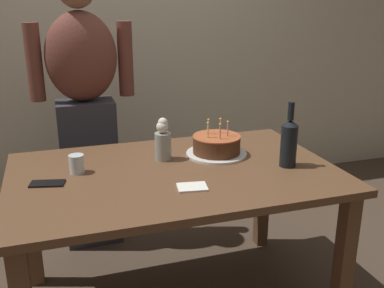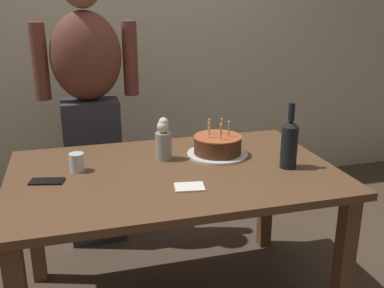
{
  "view_description": "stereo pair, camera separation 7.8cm",
  "coord_description": "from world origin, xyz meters",
  "px_view_note": "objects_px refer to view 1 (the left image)",
  "views": [
    {
      "loc": [
        -0.51,
        -1.86,
        1.5
      ],
      "look_at": [
        0.11,
        0.06,
        0.84
      ],
      "focal_mm": 41.5,
      "sensor_mm": 36.0,
      "label": 1
    },
    {
      "loc": [
        -0.44,
        -1.88,
        1.5
      ],
      "look_at": [
        0.11,
        0.06,
        0.84
      ],
      "focal_mm": 41.5,
      "sensor_mm": 36.0,
      "label": 2
    }
  ],
  "objects_px": {
    "napkin_stack": "(192,187)",
    "water_glass_near": "(77,164)",
    "birthday_cake": "(217,146)",
    "person_man_bearded": "(85,109)",
    "wine_bottle": "(289,142)",
    "cell_phone": "(47,184)",
    "flower_vase": "(163,141)"
  },
  "relations": [
    {
      "from": "napkin_stack",
      "to": "water_glass_near",
      "type": "bearing_deg",
      "value": 143.98
    },
    {
      "from": "birthday_cake",
      "to": "napkin_stack",
      "type": "distance_m",
      "value": 0.44
    },
    {
      "from": "water_glass_near",
      "to": "napkin_stack",
      "type": "height_order",
      "value": "water_glass_near"
    },
    {
      "from": "birthday_cake",
      "to": "person_man_bearded",
      "type": "bearing_deg",
      "value": 131.73
    },
    {
      "from": "water_glass_near",
      "to": "person_man_bearded",
      "type": "xyz_separation_m",
      "value": [
        0.1,
        0.7,
        0.09
      ]
    },
    {
      "from": "birthday_cake",
      "to": "wine_bottle",
      "type": "height_order",
      "value": "wine_bottle"
    },
    {
      "from": "birthday_cake",
      "to": "person_man_bearded",
      "type": "height_order",
      "value": "person_man_bearded"
    },
    {
      "from": "napkin_stack",
      "to": "wine_bottle",
      "type": "bearing_deg",
      "value": 11.89
    },
    {
      "from": "cell_phone",
      "to": "flower_vase",
      "type": "distance_m",
      "value": 0.58
    },
    {
      "from": "cell_phone",
      "to": "flower_vase",
      "type": "relative_size",
      "value": 0.68
    },
    {
      "from": "water_glass_near",
      "to": "person_man_bearded",
      "type": "relative_size",
      "value": 0.05
    },
    {
      "from": "napkin_stack",
      "to": "flower_vase",
      "type": "distance_m",
      "value": 0.39
    },
    {
      "from": "wine_bottle",
      "to": "person_man_bearded",
      "type": "distance_m",
      "value": 1.25
    },
    {
      "from": "water_glass_near",
      "to": "flower_vase",
      "type": "height_order",
      "value": "flower_vase"
    },
    {
      "from": "cell_phone",
      "to": "person_man_bearded",
      "type": "height_order",
      "value": "person_man_bearded"
    },
    {
      "from": "flower_vase",
      "to": "person_man_bearded",
      "type": "relative_size",
      "value": 0.13
    },
    {
      "from": "wine_bottle",
      "to": "cell_phone",
      "type": "xyz_separation_m",
      "value": [
        -1.09,
        0.12,
        -0.12
      ]
    },
    {
      "from": "wine_bottle",
      "to": "cell_phone",
      "type": "relative_size",
      "value": 2.16
    },
    {
      "from": "birthday_cake",
      "to": "water_glass_near",
      "type": "distance_m",
      "value": 0.7
    },
    {
      "from": "flower_vase",
      "to": "water_glass_near",
      "type": "bearing_deg",
      "value": -173.14
    },
    {
      "from": "cell_phone",
      "to": "napkin_stack",
      "type": "distance_m",
      "value": 0.62
    },
    {
      "from": "flower_vase",
      "to": "person_man_bearded",
      "type": "xyz_separation_m",
      "value": [
        -0.31,
        0.65,
        0.04
      ]
    },
    {
      "from": "napkin_stack",
      "to": "birthday_cake",
      "type": "bearing_deg",
      "value": 55.63
    },
    {
      "from": "wine_bottle",
      "to": "napkin_stack",
      "type": "xyz_separation_m",
      "value": [
        -0.51,
        -0.11,
        -0.12
      ]
    },
    {
      "from": "cell_phone",
      "to": "flower_vase",
      "type": "xyz_separation_m",
      "value": [
        0.55,
        0.15,
        0.09
      ]
    },
    {
      "from": "cell_phone",
      "to": "person_man_bearded",
      "type": "distance_m",
      "value": 0.84
    },
    {
      "from": "birthday_cake",
      "to": "flower_vase",
      "type": "height_order",
      "value": "flower_vase"
    },
    {
      "from": "flower_vase",
      "to": "cell_phone",
      "type": "bearing_deg",
      "value": -164.88
    },
    {
      "from": "flower_vase",
      "to": "person_man_bearded",
      "type": "distance_m",
      "value": 0.72
    },
    {
      "from": "wine_bottle",
      "to": "flower_vase",
      "type": "height_order",
      "value": "wine_bottle"
    },
    {
      "from": "napkin_stack",
      "to": "person_man_bearded",
      "type": "distance_m",
      "value": 1.09
    },
    {
      "from": "wine_bottle",
      "to": "napkin_stack",
      "type": "relative_size",
      "value": 2.5
    }
  ]
}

